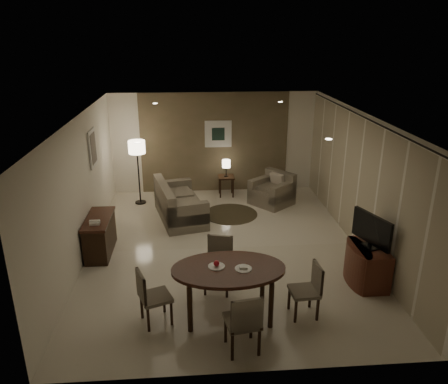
{
  "coord_description": "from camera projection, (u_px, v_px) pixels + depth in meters",
  "views": [
    {
      "loc": [
        -0.64,
        -7.99,
        4.19
      ],
      "look_at": [
        0.0,
        0.2,
        1.15
      ],
      "focal_mm": 35.0,
      "sensor_mm": 36.0,
      "label": 1
    }
  ],
  "objects": [
    {
      "name": "table_lamp",
      "position": [
        226.0,
        167.0,
        11.56
      ],
      "size": [
        0.22,
        0.22,
        0.5
      ],
      "primitive_type": null,
      "color": "#FFEAC1",
      "rests_on": "side_table"
    },
    {
      "name": "console_desk",
      "position": [
        100.0,
        235.0,
        8.66
      ],
      "size": [
        0.48,
        1.2,
        0.75
      ],
      "primitive_type": null,
      "color": "#421D15",
      "rests_on": "floor"
    },
    {
      "name": "flat_tv",
      "position": [
        372.0,
        230.0,
        7.39
      ],
      "size": [
        0.36,
        0.85,
        0.6
      ],
      "primitive_type": null,
      "rotation": [
        0.0,
        0.0,
        0.35
      ],
      "color": "black",
      "rests_on": "tv_cabinet"
    },
    {
      "name": "plate_b",
      "position": [
        243.0,
        269.0,
        6.57
      ],
      "size": [
        0.26,
        0.26,
        0.02
      ],
      "primitive_type": "cylinder",
      "color": "white",
      "rests_on": "dining_table"
    },
    {
      "name": "room_shell",
      "position": [
        223.0,
        179.0,
        8.88
      ],
      "size": [
        5.5,
        7.0,
        2.7
      ],
      "color": "beige",
      "rests_on": "ground"
    },
    {
      "name": "downlight_fr",
      "position": [
        280.0,
        102.0,
        9.83
      ],
      "size": [
        0.1,
        0.1,
        0.01
      ],
      "primitive_type": "cylinder",
      "color": "white",
      "rests_on": "ceiling"
    },
    {
      "name": "downlight_nr",
      "position": [
        329.0,
        139.0,
        6.46
      ],
      "size": [
        0.1,
        0.1,
        0.01
      ],
      "primitive_type": "cylinder",
      "color": "white",
      "rests_on": "ceiling"
    },
    {
      "name": "downlight_nl",
      "position": [
        138.0,
        143.0,
        6.26
      ],
      "size": [
        0.1,
        0.1,
        0.01
      ],
      "primitive_type": "cylinder",
      "color": "white",
      "rests_on": "ceiling"
    },
    {
      "name": "chair_far",
      "position": [
        218.0,
        266.0,
        7.35
      ],
      "size": [
        0.55,
        0.55,
        0.93
      ],
      "primitive_type": null,
      "rotation": [
        0.0,
        0.0,
        -0.25
      ],
      "color": "gray",
      "rests_on": "floor"
    },
    {
      "name": "art_back_canvas",
      "position": [
        218.0,
        134.0,
        11.65
      ],
      "size": [
        0.34,
        0.01,
        0.34
      ],
      "primitive_type": "cube",
      "color": "#182C22",
      "rests_on": "wall_back"
    },
    {
      "name": "armchair",
      "position": [
        272.0,
        189.0,
        11.11
      ],
      "size": [
        1.24,
        1.25,
        0.81
      ],
      "primitive_type": null,
      "rotation": [
        0.0,
        0.0,
        -0.87
      ],
      "color": "gray",
      "rests_on": "floor"
    },
    {
      "name": "tv_cabinet",
      "position": [
        368.0,
        265.0,
        7.63
      ],
      "size": [
        0.48,
        0.9,
        0.7
      ],
      "primitive_type": null,
      "color": "#5B291B",
      "rests_on": "floor"
    },
    {
      "name": "curtain_rod",
      "position": [
        366.0,
        118.0,
        8.25
      ],
      "size": [
        0.03,
        6.8,
        0.03
      ],
      "primitive_type": "cylinder",
      "rotation": [
        1.57,
        0.0,
        0.0
      ],
      "color": "black",
      "rests_on": "wall_right"
    },
    {
      "name": "downlight_fl",
      "position": [
        155.0,
        103.0,
        9.62
      ],
      "size": [
        0.1,
        0.1,
        0.01
      ],
      "primitive_type": "cylinder",
      "color": "white",
      "rests_on": "ceiling"
    },
    {
      "name": "curtain_wall",
      "position": [
        358.0,
        184.0,
        8.71
      ],
      "size": [
        0.08,
        6.7,
        2.58
      ],
      "primitive_type": null,
      "color": "#BAAB91",
      "rests_on": "wall_right"
    },
    {
      "name": "chair_left",
      "position": [
        156.0,
        296.0,
        6.55
      ],
      "size": [
        0.56,
        0.56,
        0.89
      ],
      "primitive_type": null,
      "rotation": [
        0.0,
        0.0,
        1.94
      ],
      "color": "gray",
      "rests_on": "floor"
    },
    {
      "name": "telephone",
      "position": [
        95.0,
        222.0,
        8.23
      ],
      "size": [
        0.2,
        0.14,
        0.09
      ],
      "primitive_type": null,
      "color": "white",
      "rests_on": "console_desk"
    },
    {
      "name": "side_table",
      "position": [
        226.0,
        186.0,
        11.74
      ],
      "size": [
        0.43,
        0.43,
        0.54
      ],
      "primitive_type": null,
      "color": "black",
      "rests_on": "floor"
    },
    {
      "name": "chair_near",
      "position": [
        242.0,
        320.0,
        5.97
      ],
      "size": [
        0.52,
        0.52,
        0.94
      ],
      "primitive_type": null,
      "rotation": [
        0.0,
        0.0,
        3.3
      ],
      "color": "gray",
      "rests_on": "floor"
    },
    {
      "name": "chair_right",
      "position": [
        304.0,
        291.0,
        6.72
      ],
      "size": [
        0.45,
        0.45,
        0.87
      ],
      "primitive_type": null,
      "rotation": [
        0.0,
        0.0,
        -1.5
      ],
      "color": "gray",
      "rests_on": "floor"
    },
    {
      "name": "floor_lamp",
      "position": [
        139.0,
        173.0,
        11.03
      ],
      "size": [
        0.42,
        0.42,
        1.65
      ],
      "primitive_type": null,
      "color": "#FFE5B7",
      "rests_on": "floor"
    },
    {
      "name": "round_rug",
      "position": [
        231.0,
        214.0,
        10.61
      ],
      "size": [
        1.3,
        1.3,
        0.01
      ],
      "primitive_type": "cylinder",
      "color": "#413824",
      "rests_on": "floor"
    },
    {
      "name": "art_back_frame",
      "position": [
        218.0,
        134.0,
        11.66
      ],
      "size": [
        0.72,
        0.03,
        0.72
      ],
      "primitive_type": "cube",
      "color": "silver",
      "rests_on": "wall_back"
    },
    {
      "name": "napkin",
      "position": [
        243.0,
        267.0,
        6.57
      ],
      "size": [
        0.12,
        0.08,
        0.03
      ],
      "primitive_type": "cube",
      "color": "white",
      "rests_on": "plate_b"
    },
    {
      "name": "taupe_accent",
      "position": [
        214.0,
        143.0,
        11.76
      ],
      "size": [
        3.96,
        0.03,
        2.7
      ],
      "primitive_type": "cube",
      "color": "brown",
      "rests_on": "wall_back"
    },
    {
      "name": "plate_a",
      "position": [
        216.0,
        266.0,
        6.64
      ],
      "size": [
        0.26,
        0.26,
        0.02
      ],
      "primitive_type": "cylinder",
      "color": "white",
      "rests_on": "dining_table"
    },
    {
      "name": "art_left_frame",
      "position": [
        93.0,
        148.0,
        9.25
      ],
      "size": [
        0.03,
        0.6,
        0.8
      ],
      "primitive_type": "cube",
      "color": "silver",
      "rests_on": "wall_left"
    },
    {
      "name": "sofa",
      "position": [
        180.0,
        201.0,
        10.25
      ],
      "size": [
        2.01,
        1.32,
        0.87
      ],
      "primitive_type": null,
      "rotation": [
        0.0,
        0.0,
        1.8
      ],
      "color": "gray",
      "rests_on": "floor"
    },
    {
      "name": "dining_table",
      "position": [
        228.0,
        291.0,
        6.75
      ],
      "size": [
        1.74,
        1.09,
        0.82
      ],
      "primitive_type": null,
      "color": "#421D15",
      "rests_on": "floor"
    },
    {
      "name": "art_left_canvas",
      "position": [
        93.0,
        148.0,
        9.25
      ],
      "size": [
        0.01,
        0.46,
        0.64
      ],
      "primitive_type": "cube",
      "color": "gray",
      "rests_on": "wall_left"
    },
    {
      "name": "fruit_apple",
      "position": [
        216.0,
        263.0,
        6.62
      ],
      "size": [
        0.09,
        0.09,
        0.09
      ],
      "primitive_type": "sphere",
      "color": "red",
      "rests_on": "plate_a"
    }
  ]
}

